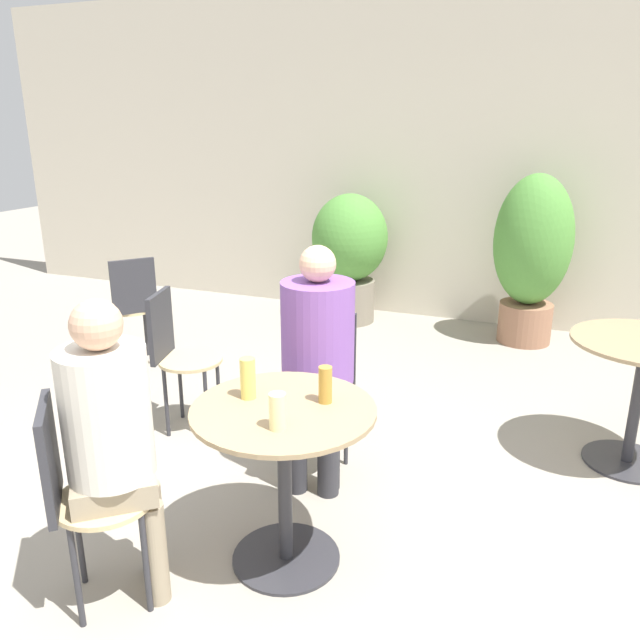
{
  "coord_description": "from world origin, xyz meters",
  "views": [
    {
      "loc": [
        0.95,
        -1.87,
        1.83
      ],
      "look_at": [
        -0.02,
        0.59,
        0.98
      ],
      "focal_mm": 35.0,
      "sensor_mm": 36.0,
      "label": 1
    }
  ],
  "objects_px": {
    "seated_person_0": "(317,349)",
    "bistro_chair_3": "(133,301)",
    "bistro_chair_0": "(323,377)",
    "potted_plant_0": "(350,250)",
    "cafe_table_near": "(284,451)",
    "seated_person_1": "(112,429)",
    "potted_plant_1": "(532,252)",
    "bistro_chair_1": "(79,486)",
    "beer_glass_2": "(248,378)",
    "bistro_chair_2": "(176,348)",
    "beer_glass_0": "(278,411)",
    "beer_glass_1": "(325,385)"
  },
  "relations": [
    {
      "from": "bistro_chair_2",
      "to": "seated_person_1",
      "type": "distance_m",
      "value": 1.45
    },
    {
      "from": "bistro_chair_3",
      "to": "bistro_chair_0",
      "type": "bearing_deg",
      "value": 105.5
    },
    {
      "from": "bistro_chair_3",
      "to": "potted_plant_1",
      "type": "distance_m",
      "value": 3.23
    },
    {
      "from": "cafe_table_near",
      "to": "seated_person_0",
      "type": "distance_m",
      "value": 0.69
    },
    {
      "from": "bistro_chair_0",
      "to": "potted_plant_0",
      "type": "xyz_separation_m",
      "value": [
        -0.73,
        2.53,
        0.16
      ]
    },
    {
      "from": "beer_glass_1",
      "to": "potted_plant_1",
      "type": "xyz_separation_m",
      "value": [
        0.6,
        3.2,
        -0.02
      ]
    },
    {
      "from": "beer_glass_2",
      "to": "potted_plant_0",
      "type": "distance_m",
      "value": 3.36
    },
    {
      "from": "cafe_table_near",
      "to": "seated_person_0",
      "type": "height_order",
      "value": "seated_person_0"
    },
    {
      "from": "beer_glass_1",
      "to": "potted_plant_0",
      "type": "bearing_deg",
      "value": 107.32
    },
    {
      "from": "cafe_table_near",
      "to": "bistro_chair_0",
      "type": "height_order",
      "value": "bistro_chair_0"
    },
    {
      "from": "bistro_chair_2",
      "to": "beer_glass_0",
      "type": "height_order",
      "value": "beer_glass_0"
    },
    {
      "from": "cafe_table_near",
      "to": "beer_glass_1",
      "type": "xyz_separation_m",
      "value": [
        0.14,
        0.11,
        0.28
      ]
    },
    {
      "from": "beer_glass_1",
      "to": "potted_plant_1",
      "type": "distance_m",
      "value": 3.26
    },
    {
      "from": "potted_plant_1",
      "to": "beer_glass_1",
      "type": "bearing_deg",
      "value": -100.57
    },
    {
      "from": "cafe_table_near",
      "to": "beer_glass_2",
      "type": "bearing_deg",
      "value": 169.31
    },
    {
      "from": "bistro_chair_0",
      "to": "beer_glass_2",
      "type": "distance_m",
      "value": 0.8
    },
    {
      "from": "cafe_table_near",
      "to": "bistro_chair_1",
      "type": "distance_m",
      "value": 0.79
    },
    {
      "from": "potted_plant_0",
      "to": "seated_person_1",
      "type": "bearing_deg",
      "value": -84.5
    },
    {
      "from": "bistro_chair_1",
      "to": "bistro_chair_0",
      "type": "bearing_deg",
      "value": -60.0
    },
    {
      "from": "potted_plant_0",
      "to": "potted_plant_1",
      "type": "distance_m",
      "value": 1.6
    },
    {
      "from": "beer_glass_0",
      "to": "beer_glass_2",
      "type": "xyz_separation_m",
      "value": [
        -0.23,
        0.2,
        0.02
      ]
    },
    {
      "from": "bistro_chair_1",
      "to": "bistro_chair_3",
      "type": "height_order",
      "value": "same"
    },
    {
      "from": "bistro_chair_1",
      "to": "bistro_chair_2",
      "type": "height_order",
      "value": "same"
    },
    {
      "from": "cafe_table_near",
      "to": "seated_person_1",
      "type": "xyz_separation_m",
      "value": [
        -0.5,
        -0.42,
        0.21
      ]
    },
    {
      "from": "bistro_chair_1",
      "to": "bistro_chair_3",
      "type": "xyz_separation_m",
      "value": [
        -1.39,
        2.11,
        0.0
      ]
    },
    {
      "from": "seated_person_1",
      "to": "potted_plant_0",
      "type": "xyz_separation_m",
      "value": [
        -0.36,
        3.73,
        -0.06
      ]
    },
    {
      "from": "bistro_chair_1",
      "to": "beer_glass_0",
      "type": "height_order",
      "value": "beer_glass_0"
    },
    {
      "from": "bistro_chair_3",
      "to": "beer_glass_0",
      "type": "distance_m",
      "value": 2.72
    },
    {
      "from": "seated_person_0",
      "to": "bistro_chair_3",
      "type": "bearing_deg",
      "value": 143.05
    },
    {
      "from": "bistro_chair_2",
      "to": "beer_glass_0",
      "type": "distance_m",
      "value": 1.6
    },
    {
      "from": "seated_person_1",
      "to": "potted_plant_0",
      "type": "bearing_deg",
      "value": -34.35
    },
    {
      "from": "potted_plant_0",
      "to": "bistro_chair_2",
      "type": "bearing_deg",
      "value": -96.04
    },
    {
      "from": "cafe_table_near",
      "to": "beer_glass_1",
      "type": "relative_size",
      "value": 4.87
    },
    {
      "from": "beer_glass_1",
      "to": "potted_plant_1",
      "type": "height_order",
      "value": "potted_plant_1"
    },
    {
      "from": "bistro_chair_1",
      "to": "beer_glass_0",
      "type": "distance_m",
      "value": 0.79
    },
    {
      "from": "beer_glass_0",
      "to": "seated_person_0",
      "type": "bearing_deg",
      "value": 101.68
    },
    {
      "from": "bistro_chair_2",
      "to": "beer_glass_0",
      "type": "bearing_deg",
      "value": -145.69
    },
    {
      "from": "bistro_chair_1",
      "to": "beer_glass_2",
      "type": "relative_size",
      "value": 4.94
    },
    {
      "from": "seated_person_0",
      "to": "potted_plant_1",
      "type": "xyz_separation_m",
      "value": [
        0.85,
        2.67,
        0.05
      ]
    },
    {
      "from": "bistro_chair_1",
      "to": "seated_person_0",
      "type": "height_order",
      "value": "seated_person_0"
    },
    {
      "from": "bistro_chair_1",
      "to": "beer_glass_2",
      "type": "distance_m",
      "value": 0.75
    },
    {
      "from": "bistro_chair_0",
      "to": "beer_glass_1",
      "type": "relative_size",
      "value": 5.58
    },
    {
      "from": "bistro_chair_0",
      "to": "bistro_chair_3",
      "type": "distance_m",
      "value": 2.03
    },
    {
      "from": "beer_glass_1",
      "to": "bistro_chair_0",
      "type": "bearing_deg",
      "value": 112.19
    },
    {
      "from": "seated_person_1",
      "to": "beer_glass_2",
      "type": "height_order",
      "value": "seated_person_1"
    },
    {
      "from": "seated_person_1",
      "to": "beer_glass_0",
      "type": "relative_size",
      "value": 8.74
    },
    {
      "from": "bistro_chair_3",
      "to": "seated_person_1",
      "type": "bearing_deg",
      "value": 75.81
    },
    {
      "from": "bistro_chair_0",
      "to": "beer_glass_1",
      "type": "xyz_separation_m",
      "value": [
        0.27,
        -0.67,
        0.28
      ]
    },
    {
      "from": "beer_glass_2",
      "to": "potted_plant_1",
      "type": "height_order",
      "value": "potted_plant_1"
    },
    {
      "from": "bistro_chair_3",
      "to": "seated_person_1",
      "type": "xyz_separation_m",
      "value": [
        1.49,
        -2.02,
        0.21
      ]
    }
  ]
}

